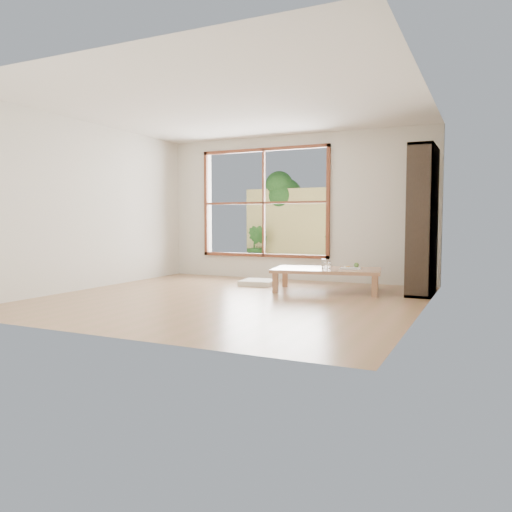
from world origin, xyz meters
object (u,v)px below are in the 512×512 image
Objects in this scene: low_table at (327,271)px; garden_bench at (265,258)px; food_tray at (352,267)px; bookshelf at (423,221)px.

low_table is 1.50× the size of garden_bench.
garden_bench is at bearing 131.65° from food_tray.
food_tray is 2.89m from garden_bench.
food_tray reaches higher than low_table.
bookshelf reaches higher than food_tray.
low_table is at bearing -47.40° from garden_bench.
food_tray is at bearing 2.20° from low_table.
bookshelf reaches higher than low_table.
food_tray is (0.36, 0.08, 0.06)m from low_table.
low_table is 2.68m from garden_bench.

